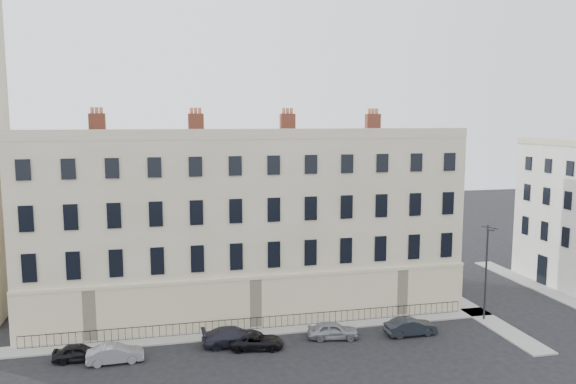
# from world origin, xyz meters

# --- Properties ---
(ground) EXTENTS (160.00, 160.00, 0.00)m
(ground) POSITION_xyz_m (0.00, 0.00, 0.00)
(ground) COLOR black
(ground) RESTS_ON ground
(terrace) EXTENTS (36.22, 12.22, 17.00)m
(terrace) POSITION_xyz_m (-5.97, 11.97, 7.50)
(terrace) COLOR #BDAE8C
(terrace) RESTS_ON ground
(pavement_terrace) EXTENTS (48.00, 2.00, 0.12)m
(pavement_terrace) POSITION_xyz_m (-10.00, 5.00, 0.06)
(pavement_terrace) COLOR gray
(pavement_terrace) RESTS_ON ground
(pavement_east_return) EXTENTS (2.00, 24.00, 0.12)m
(pavement_east_return) POSITION_xyz_m (13.00, 8.00, 0.06)
(pavement_east_return) COLOR gray
(pavement_east_return) RESTS_ON ground
(pavement_adjacent) EXTENTS (2.00, 20.00, 0.12)m
(pavement_adjacent) POSITION_xyz_m (23.00, 10.00, 0.06)
(pavement_adjacent) COLOR gray
(pavement_adjacent) RESTS_ON ground
(railings) EXTENTS (35.00, 0.04, 0.96)m
(railings) POSITION_xyz_m (-6.00, 5.40, 0.55)
(railings) COLOR black
(railings) RESTS_ON ground
(car_a) EXTENTS (3.53, 1.52, 1.19)m
(car_a) POSITION_xyz_m (-18.90, 2.57, 0.59)
(car_a) COLOR black
(car_a) RESTS_ON ground
(car_b) EXTENTS (3.86, 1.51, 1.25)m
(car_b) POSITION_xyz_m (-16.46, 1.73, 0.63)
(car_b) COLOR gray
(car_b) RESTS_ON ground
(car_c) EXTENTS (4.71, 1.94, 1.36)m
(car_c) POSITION_xyz_m (-8.18, 2.85, 0.68)
(car_c) COLOR black
(car_c) RESTS_ON ground
(car_d) EXTENTS (4.17, 2.43, 1.09)m
(car_d) POSITION_xyz_m (-6.62, 1.89, 0.55)
(car_d) COLOR black
(car_d) RESTS_ON ground
(car_e) EXTENTS (4.03, 2.17, 1.30)m
(car_e) POSITION_xyz_m (-0.68, 2.42, 0.65)
(car_e) COLOR gray
(car_e) RESTS_ON ground
(car_f) EXTENTS (4.04, 1.49, 1.32)m
(car_f) POSITION_xyz_m (5.39, 1.75, 0.66)
(car_f) COLOR black
(car_f) RESTS_ON ground
(streetlamp) EXTENTS (0.84, 1.64, 8.06)m
(streetlamp) POSITION_xyz_m (12.63, 3.20, 4.47)
(streetlamp) COLOR #29282D
(streetlamp) RESTS_ON ground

